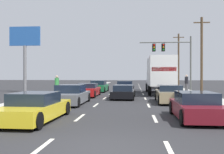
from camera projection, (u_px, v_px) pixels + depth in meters
name	position (u px, v px, depth m)	size (l,w,h in m)	color
ground_plane	(128.00, 91.00, 31.57)	(140.00, 140.00, 0.00)	#2B2B2D
sidewalk_right	(191.00, 94.00, 26.04)	(2.40, 80.00, 0.14)	#B2AFA8
sidewalk_left	(65.00, 93.00, 27.14)	(2.40, 80.00, 0.14)	#B2AFA8
lane_markings	(127.00, 92.00, 29.19)	(3.54, 57.00, 0.01)	silver
car_green	(99.00, 87.00, 30.30)	(1.93, 4.34, 1.34)	#196B38
car_red	(88.00, 90.00, 23.84)	(1.94, 4.54, 1.19)	red
car_gray	(71.00, 95.00, 17.46)	(2.01, 4.68, 1.30)	slate
car_yellow	(35.00, 108.00, 11.08)	(2.06, 4.73, 1.20)	yellow
car_navy	(125.00, 87.00, 29.84)	(2.07, 4.16, 1.29)	#141E4C
car_black	(123.00, 92.00, 21.67)	(1.96, 4.66, 1.13)	black
box_truck	(160.00, 74.00, 26.76)	(2.61, 9.33, 3.71)	white
car_tan	(170.00, 94.00, 18.42)	(1.96, 4.58, 1.25)	tan
car_maroon	(196.00, 107.00, 11.40)	(1.92, 4.28, 1.20)	maroon
traffic_signal_mast	(169.00, 52.00, 32.48)	(6.44, 0.69, 6.79)	#595B56
utility_pole_mid	(202.00, 54.00, 29.31)	(1.80, 0.28, 8.49)	brown
utility_pole_far	(179.00, 59.00, 43.11)	(1.80, 0.28, 8.83)	brown
roadside_billboard	(25.00, 46.00, 29.16)	(3.52, 0.36, 7.40)	slate
pedestrian_near_corner	(186.00, 83.00, 28.93)	(0.38, 0.38, 1.85)	#3F3F42
pedestrian_mid_block	(57.00, 85.00, 23.45)	(0.38, 0.38, 1.78)	#1E233F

